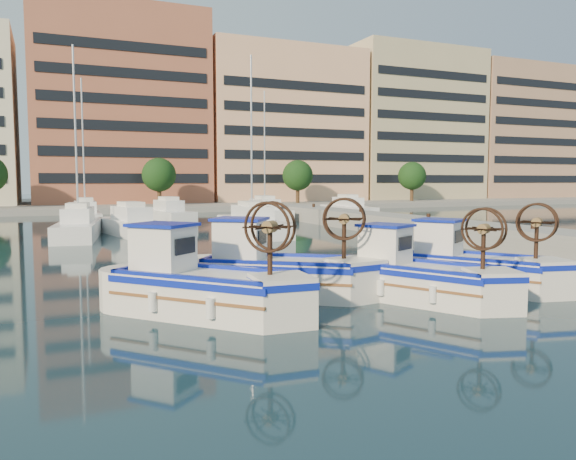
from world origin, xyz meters
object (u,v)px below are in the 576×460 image
object	(u,v)px
fishing_boat_a	(199,284)
fishing_boat_d	(470,265)
fishing_boat_c	(417,275)
fishing_boat_b	(276,269)

from	to	relation	value
fishing_boat_a	fishing_boat_d	bearing A→B (deg)	-41.24
fishing_boat_c	fishing_boat_d	size ratio (longest dim) A/B	0.99
fishing_boat_b	fishing_boat_d	distance (m)	6.31
fishing_boat_b	fishing_boat_c	distance (m)	4.13
fishing_boat_a	fishing_boat_b	world-z (taller)	same
fishing_boat_a	fishing_boat_d	xyz separation A→B (m)	(8.87, 0.07, -0.05)
fishing_boat_a	fishing_boat_c	xyz separation A→B (m)	(6.21, -0.74, -0.06)
fishing_boat_d	fishing_boat_b	bearing A→B (deg)	134.70
fishing_boat_a	fishing_boat_d	size ratio (longest dim) A/B	1.02
fishing_boat_d	fishing_boat_c	bearing A→B (deg)	164.35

